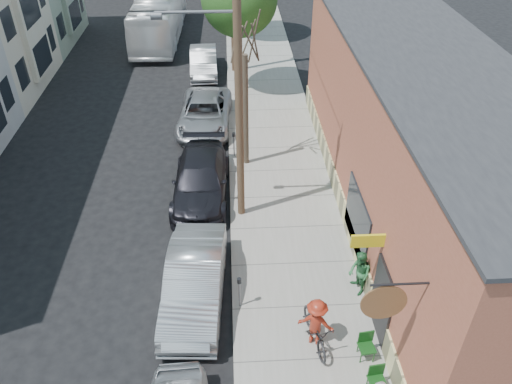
{
  "coord_description": "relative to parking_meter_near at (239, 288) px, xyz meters",
  "views": [
    {
      "loc": [
        2.17,
        -10.79,
        12.79
      ],
      "look_at": [
        3.02,
        4.54,
        1.5
      ],
      "focal_mm": 35.0,
      "sensor_mm": 36.0,
      "label": 1
    }
  ],
  "objects": [
    {
      "name": "ground",
      "position": [
        -2.25,
        -0.15,
        -0.98
      ],
      "size": [
        120.0,
        120.0,
        0.0
      ],
      "primitive_type": "plane",
      "color": "black"
    },
    {
      "name": "sidewalk",
      "position": [
        2.0,
        10.85,
        -0.91
      ],
      "size": [
        4.5,
        58.0,
        0.15
      ],
      "primitive_type": "cube",
      "color": "gray",
      "rests_on": "ground"
    },
    {
      "name": "cafe_building",
      "position": [
        6.74,
        4.84,
        2.32
      ],
      "size": [
        6.6,
        20.2,
        6.61
      ],
      "color": "#9F523B",
      "rests_on": "ground"
    },
    {
      "name": "parking_meter_near",
      "position": [
        0.0,
        0.0,
        0.0
      ],
      "size": [
        0.14,
        0.14,
        1.24
      ],
      "color": "slate",
      "rests_on": "sidewalk"
    },
    {
      "name": "parking_meter_far",
      "position": [
        0.0,
        9.19,
        0.0
      ],
      "size": [
        0.14,
        0.14,
        1.24
      ],
      "color": "slate",
      "rests_on": "sidewalk"
    },
    {
      "name": "utility_pole_near",
      "position": [
        0.14,
        4.86,
        4.43
      ],
      "size": [
        3.57,
        0.28,
        10.0
      ],
      "color": "#503A28",
      "rests_on": "sidewalk"
    },
    {
      "name": "tree_bare",
      "position": [
        0.55,
        8.6,
        1.76
      ],
      "size": [
        0.24,
        0.24,
        5.18
      ],
      "color": "#44392C",
      "rests_on": "sidewalk"
    },
    {
      "name": "patio_chair_a",
      "position": [
        3.66,
        -3.26,
        -0.39
      ],
      "size": [
        0.55,
        0.55,
        0.88
      ],
      "primitive_type": null,
      "rotation": [
        0.0,
        0.0,
        0.12
      ],
      "color": "#113F14",
      "rests_on": "sidewalk"
    },
    {
      "name": "patio_chair_b",
      "position": [
        3.63,
        -2.16,
        -0.39
      ],
      "size": [
        0.56,
        0.56,
        0.88
      ],
      "primitive_type": null,
      "rotation": [
        0.0,
        0.0,
        0.12
      ],
      "color": "#113F14",
      "rests_on": "sidewalk"
    },
    {
      "name": "patron_green",
      "position": [
        3.94,
        0.41,
        0.01
      ],
      "size": [
        0.79,
        0.93,
        1.68
      ],
      "primitive_type": "imported",
      "rotation": [
        0.0,
        0.0,
        -1.37
      ],
      "color": "#296839",
      "rests_on": "sidewalk"
    },
    {
      "name": "cyclist",
      "position": [
        2.22,
        -1.5,
        0.02
      ],
      "size": [
        1.26,
        0.99,
        1.7
      ],
      "primitive_type": "imported",
      "rotation": [
        0.0,
        0.0,
        2.77
      ],
      "color": "maroon",
      "rests_on": "sidewalk"
    },
    {
      "name": "cyclist_bike",
      "position": [
        2.22,
        -1.5,
        -0.3
      ],
      "size": [
        1.03,
        2.11,
        1.06
      ],
      "primitive_type": "imported",
      "rotation": [
        0.0,
        0.0,
        0.16
      ],
      "color": "black",
      "rests_on": "sidewalk"
    },
    {
      "name": "car_1",
      "position": [
        -1.45,
        0.48,
        -0.13
      ],
      "size": [
        2.1,
        5.25,
        1.7
      ],
      "primitive_type": "imported",
      "rotation": [
        0.0,
        0.0,
        -0.06
      ],
      "color": "#A5A9AD",
      "rests_on": "ground"
    },
    {
      "name": "car_2",
      "position": [
        -1.45,
        6.33,
        -0.18
      ],
      "size": [
        2.45,
        5.62,
        1.61
      ],
      "primitive_type": "imported",
      "rotation": [
        0.0,
        0.0,
        -0.04
      ],
      "color": "black",
      "rests_on": "ground"
    },
    {
      "name": "car_3",
      "position": [
        -1.45,
        12.38,
        -0.21
      ],
      "size": [
        2.91,
        5.71,
        1.54
      ],
      "primitive_type": "imported",
      "rotation": [
        0.0,
        0.0,
        -0.06
      ],
      "color": "#93959A",
      "rests_on": "ground"
    },
    {
      "name": "car_4",
      "position": [
        -1.72,
        19.45,
        -0.21
      ],
      "size": [
        1.82,
        4.77,
        1.55
      ],
      "primitive_type": "imported",
      "rotation": [
        0.0,
        0.0,
        0.04
      ],
      "color": "#999CA0",
      "rests_on": "ground"
    },
    {
      "name": "bus",
      "position": [
        -5.11,
        26.68,
        0.71
      ],
      "size": [
        3.07,
        12.2,
        3.39
      ],
      "primitive_type": "imported",
      "rotation": [
        0.0,
        0.0,
        -0.02
      ],
      "color": "white",
      "rests_on": "ground"
    }
  ]
}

